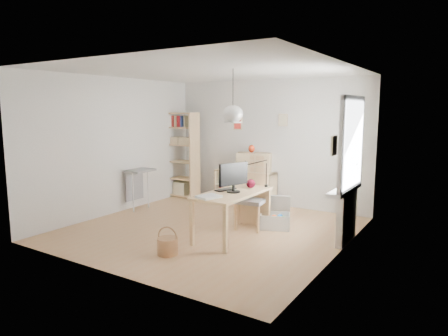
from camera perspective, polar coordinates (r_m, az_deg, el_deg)
The scene contains 20 objects.
ground at distance 7.06m, azimuth -2.01°, elevation -8.71°, with size 4.50×4.50×0.00m, color #A67B53.
room_shell at distance 6.32m, azimuth 1.28°, elevation 7.73°, with size 4.50×4.50×4.50m.
window_unit at distance 6.39m, azimuth 17.87°, elevation 3.28°, with size 0.07×1.16×1.46m.
radiator at distance 6.59m, azimuth 17.12°, elevation -6.70°, with size 0.10×0.80×0.80m, color white.
windowsill at distance 6.51m, azimuth 16.86°, elevation -3.00°, with size 0.22×1.20×0.06m, color silver.
desk at distance 6.48m, azimuth 1.24°, elevation -4.25°, with size 0.70×1.50×0.75m.
cube_shelf at distance 8.94m, azimuth 3.01°, elevation -3.06°, with size 1.40×0.38×0.72m.
tall_bookshelf at distance 9.45m, azimuth -6.10°, elevation 2.37°, with size 0.80×0.38×2.00m.
side_table at distance 8.44m, azimuth -12.19°, elevation -1.39°, with size 0.40×0.55×0.85m.
chair at distance 7.01m, azimuth 4.05°, elevation -4.20°, with size 0.53×0.53×0.96m.
wicker_basket at distance 5.90m, azimuth -8.06°, elevation -10.89°, with size 0.30×0.30×0.42m.
storage_chest at distance 7.15m, azimuth 7.38°, elevation -7.07°, with size 0.69×0.72×0.54m.
monitor at distance 6.38m, azimuth 1.37°, elevation -1.14°, with size 0.24×0.53×0.48m.
keyboard at distance 6.60m, azimuth 0.19°, elevation -3.09°, with size 0.14×0.38×0.02m, color black.
task_lamp at distance 6.90m, azimuth 4.38°, elevation -0.17°, with size 0.41×0.15×0.44m.
yarn_ball at distance 6.78m, azimuth 3.84°, elevation -2.23°, with size 0.15×0.15×0.15m, color #4C0A17.
paper_tray at distance 6.05m, azimuth -2.19°, elevation -4.11°, with size 0.27×0.33×0.03m, color silver.
drawer_chest at distance 8.69m, azimuth 4.32°, elevation 0.81°, with size 0.73×0.34×0.42m, color beige.
red_vase at distance 8.68m, azimuth 3.96°, elevation 2.76°, with size 0.14×0.14×0.17m, color #9F230D.
potted_plant at distance 6.75m, azimuth 17.43°, elevation -0.75°, with size 0.34×0.29×0.37m, color #27682A.
Camera 1 is at (3.81, -5.57, 2.08)m, focal length 32.00 mm.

